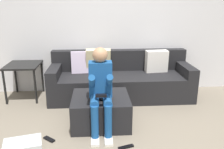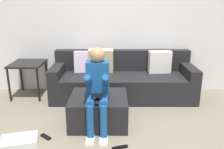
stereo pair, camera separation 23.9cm
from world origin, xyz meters
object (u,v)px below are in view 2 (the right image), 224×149
object	(u,v)px
remote_near_ottoman	(120,147)
storage_bin	(19,141)
ottoman	(99,110)
couch_sectional	(122,80)
side_table	(27,67)
person_seated	(97,86)
remote_by_storage_bin	(46,137)

from	to	relation	value
remote_near_ottoman	storage_bin	bearing A→B (deg)	158.35
ottoman	remote_near_ottoman	distance (m)	0.72
couch_sectional	ottoman	bearing A→B (deg)	-110.79
ottoman	side_table	xyz separation A→B (m)	(-1.32, 1.04, 0.33)
ottoman	couch_sectional	bearing A→B (deg)	69.21
storage_bin	side_table	xyz separation A→B (m)	(-0.39, 1.60, 0.49)
person_seated	side_table	distance (m)	1.81
ottoman	side_table	world-z (taller)	side_table
couch_sectional	side_table	bearing A→B (deg)	178.51
couch_sectional	person_seated	xyz separation A→B (m)	(-0.38, -1.18, 0.31)
side_table	ottoman	bearing A→B (deg)	-38.15
remote_by_storage_bin	storage_bin	bearing A→B (deg)	-110.21
storage_bin	ottoman	bearing A→B (deg)	30.88
remote_near_ottoman	remote_by_storage_bin	world-z (taller)	same
remote_by_storage_bin	ottoman	bearing A→B (deg)	72.01
side_table	remote_near_ottoman	distance (m)	2.38
couch_sectional	remote_near_ottoman	xyz separation A→B (m)	(-0.10, -1.63, -0.30)
storage_bin	side_table	distance (m)	1.72
person_seated	remote_near_ottoman	xyz separation A→B (m)	(0.28, -0.45, -0.61)
person_seated	storage_bin	distance (m)	1.16
person_seated	remote_by_storage_bin	size ratio (longest dim) A/B	6.63
remote_by_storage_bin	side_table	bearing A→B (deg)	155.24
person_seated	ottoman	bearing A→B (deg)	89.96
person_seated	remote_by_storage_bin	xyz separation A→B (m)	(-0.66, -0.22, -0.61)
ottoman	side_table	bearing A→B (deg)	141.85
couch_sectional	storage_bin	bearing A→B (deg)	-130.18
ottoman	remote_near_ottoman	xyz separation A→B (m)	(0.28, -0.63, -0.19)
couch_sectional	ottoman	xyz separation A→B (m)	(-0.38, -1.00, -0.11)
ottoman	remote_by_storage_bin	world-z (taller)	ottoman
ottoman	person_seated	xyz separation A→B (m)	(-0.00, -0.18, 0.42)
side_table	remote_by_storage_bin	size ratio (longest dim) A/B	3.74
remote_near_ottoman	remote_by_storage_bin	xyz separation A→B (m)	(-0.94, 0.23, 0.00)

